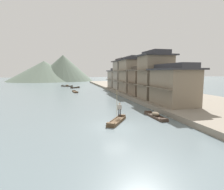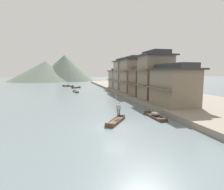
{
  "view_description": "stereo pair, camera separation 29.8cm",
  "coord_description": "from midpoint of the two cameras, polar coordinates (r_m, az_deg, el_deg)",
  "views": [
    {
      "loc": [
        -4.78,
        -18.29,
        5.53
      ],
      "look_at": [
        2.74,
        13.04,
        1.62
      ],
      "focal_mm": 30.19,
      "sensor_mm": 36.0,
      "label": 1
    },
    {
      "loc": [
        -4.49,
        -18.36,
        5.53
      ],
      "look_at": [
        2.74,
        13.04,
        1.62
      ],
      "focal_mm": 30.19,
      "sensor_mm": 36.0,
      "label": 2
    }
  ],
  "objects": [
    {
      "name": "ground_plane",
      "position": [
        19.69,
        0.69,
        -9.39
      ],
      "size": [
        400.0,
        400.0,
        0.0
      ],
      "primitive_type": "plane",
      "color": "slate"
    },
    {
      "name": "house_waterfront_tall",
      "position": [
        40.8,
        8.95,
        4.21
      ],
      "size": [
        6.12,
        5.58,
        6.14
      ],
      "color": "#75604C",
      "rests_on": "riverbank_right"
    },
    {
      "name": "hill_far_west",
      "position": [
        126.37,
        -19.9,
        6.83
      ],
      "size": [
        44.85,
        44.85,
        12.51
      ],
      "primitive_type": "cone",
      "color": "#5B6B5B",
      "rests_on": "ground"
    },
    {
      "name": "hill_far_centre",
      "position": [
        126.22,
        -14.6,
        7.93
      ],
      "size": [
        37.48,
        37.48,
        16.51
      ],
      "primitive_type": "cone",
      "color": "#5B6B5B",
      "rests_on": "ground"
    },
    {
      "name": "boatman_person",
      "position": [
        21.66,
        1.86,
        -3.86
      ],
      "size": [
        0.53,
        0.36,
        3.04
      ],
      "color": "black",
      "rests_on": "boat_foreground_poled"
    },
    {
      "name": "house_waterfront_second",
      "position": [
        35.7,
        12.68,
        5.84
      ],
      "size": [
        6.45,
        5.62,
        8.74
      ],
      "color": "#7F705B",
      "rests_on": "riverbank_right"
    },
    {
      "name": "boat_moored_third",
      "position": [
        75.33,
        -13.56,
        2.71
      ],
      "size": [
        4.41,
        3.19,
        0.75
      ],
      "color": "#33281E",
      "rests_on": "ground"
    },
    {
      "name": "boat_foreground_poled",
      "position": [
        20.98,
        1.03,
        -7.92
      ],
      "size": [
        3.12,
        4.1,
        0.47
      ],
      "color": "brown",
      "rests_on": "ground"
    },
    {
      "name": "boat_moored_second",
      "position": [
        53.36,
        -11.29,
        0.97
      ],
      "size": [
        1.59,
        4.55,
        0.38
      ],
      "color": "brown",
      "rests_on": "ground"
    },
    {
      "name": "boat_moored_far",
      "position": [
        67.28,
        -11.22,
        2.21
      ],
      "size": [
        3.29,
        3.01,
        0.49
      ],
      "color": "#33281E",
      "rests_on": "ground"
    },
    {
      "name": "boat_moored_nearest",
      "position": [
        23.81,
        12.67,
        -6.11
      ],
      "size": [
        1.07,
        4.61,
        0.69
      ],
      "color": "#423328",
      "rests_on": "ground"
    },
    {
      "name": "house_waterfront_far",
      "position": [
        53.88,
        3.02,
        6.3
      ],
      "size": [
        5.62,
        6.17,
        8.74
      ],
      "color": "gray",
      "rests_on": "riverbank_right"
    },
    {
      "name": "house_waterfront_nearest",
      "position": [
        29.56,
        17.88,
        2.93
      ],
      "size": [
        5.74,
        7.97,
        6.14
      ],
      "color": "#7F705B",
      "rests_on": "riverbank_right"
    },
    {
      "name": "riverbank_right",
      "position": [
        52.94,
        9.95,
        1.16
      ],
      "size": [
        18.0,
        110.0,
        0.65
      ],
      "primitive_type": "cube",
      "color": "gray",
      "rests_on": "ground"
    },
    {
      "name": "house_waterfront_end",
      "position": [
        60.82,
        1.71,
        5.14
      ],
      "size": [
        6.9,
        6.76,
        6.14
      ],
      "color": "gray",
      "rests_on": "riverbank_right"
    },
    {
      "name": "house_waterfront_narrow",
      "position": [
        47.26,
        6.35,
        6.16
      ],
      "size": [
        7.06,
        7.22,
        8.74
      ],
      "color": "gray",
      "rests_on": "riverbank_right"
    }
  ]
}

